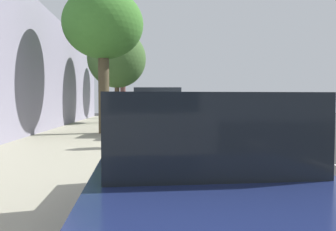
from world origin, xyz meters
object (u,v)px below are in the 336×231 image
parked_sedan_dark_blue_mid (193,174)px  cyclist_with_backpack (132,116)px  street_tree_near_cyclist (123,63)px  street_tree_mid_block (117,59)px  bicycle_at_curb (140,142)px  street_tree_far_end (103,25)px  parked_pickup_black_second (158,114)px  parked_sedan_green_nearest (151,112)px

parked_sedan_dark_blue_mid → cyclist_with_backpack: size_ratio=2.63×
cyclist_with_backpack → street_tree_near_cyclist: (1.29, -15.91, 3.29)m
cyclist_with_backpack → street_tree_near_cyclist: 16.30m
street_tree_mid_block → cyclist_with_backpack: bearing=97.0°
bicycle_at_curb → cyclist_with_backpack: (0.22, -0.46, 0.66)m
street_tree_mid_block → street_tree_far_end: (0.00, 6.38, 0.51)m
parked_sedan_dark_blue_mid → cyclist_with_backpack: bearing=-82.5°
street_tree_near_cyclist → parked_pickup_black_second: bearing=100.6°
parked_sedan_dark_blue_mid → street_tree_mid_block: 16.93m
parked_pickup_black_second → street_tree_mid_block: bearing=-70.7°
street_tree_near_cyclist → parked_sedan_dark_blue_mid: bearing=95.4°
parked_pickup_black_second → bicycle_at_curb: parked_pickup_black_second is taller
parked_sedan_green_nearest → bicycle_at_curb: parked_sedan_green_nearest is taller
parked_sedan_green_nearest → parked_pickup_black_second: parked_pickup_black_second is taller
parked_pickup_black_second → street_tree_near_cyclist: street_tree_near_cyclist is taller
street_tree_far_end → parked_pickup_black_second: bearing=-177.2°
parked_sedan_green_nearest → bicycle_at_curb: size_ratio=3.45×
parked_sedan_dark_blue_mid → street_tree_far_end: 10.97m
cyclist_with_backpack → street_tree_mid_block: bearing=-83.0°
bicycle_at_curb → street_tree_mid_block: bearing=-82.1°
street_tree_far_end → parked_sedan_dark_blue_mid: bearing=101.7°
bicycle_at_curb → parked_sedan_dark_blue_mid: bearing=95.9°
cyclist_with_backpack → street_tree_far_end: (1.29, -4.08, 3.42)m
parked_sedan_green_nearest → street_tree_mid_block: bearing=3.8°
parked_sedan_green_nearest → street_tree_far_end: (2.01, 6.51, 3.70)m
parked_sedan_green_nearest → street_tree_near_cyclist: (2.01, -5.31, 3.57)m
parked_sedan_dark_blue_mid → street_tree_near_cyclist: street_tree_near_cyclist is taller
street_tree_near_cyclist → street_tree_mid_block: size_ratio=0.98×
parked_sedan_dark_blue_mid → street_tree_mid_block: street_tree_mid_block is taller
bicycle_at_curb → street_tree_near_cyclist: street_tree_near_cyclist is taller
bicycle_at_curb → street_tree_far_end: bearing=-71.6°
cyclist_with_backpack → street_tree_far_end: size_ratio=0.30×
bicycle_at_curb → street_tree_far_end: size_ratio=0.22×
bicycle_at_curb → street_tree_near_cyclist: 16.91m
parked_pickup_black_second → street_tree_far_end: size_ratio=0.94×
cyclist_with_backpack → street_tree_far_end: bearing=-72.5°
parked_sedan_green_nearest → parked_pickup_black_second: 6.41m
cyclist_with_backpack → street_tree_mid_block: size_ratio=0.31×
street_tree_mid_block → bicycle_at_curb: bearing=97.9°
parked_sedan_dark_blue_mid → street_tree_far_end: bearing=-78.3°
bicycle_at_curb → cyclist_with_backpack: cyclist_with_backpack is taller
street_tree_near_cyclist → parked_sedan_green_nearest: bearing=110.8°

